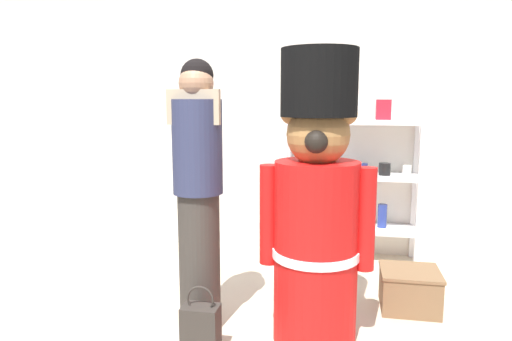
{
  "coord_description": "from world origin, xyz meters",
  "views": [
    {
      "loc": [
        0.49,
        -2.05,
        1.4
      ],
      "look_at": [
        -0.0,
        0.52,
        1.0
      ],
      "focal_mm": 32.16,
      "sensor_mm": 36.0,
      "label": 1
    }
  ],
  "objects": [
    {
      "name": "person_shopper",
      "position": [
        -0.35,
        0.52,
        0.87
      ],
      "size": [
        0.31,
        0.29,
        1.64
      ],
      "color": "#38332D",
      "rests_on": "ground_plane"
    },
    {
      "name": "back_wall",
      "position": [
        0.0,
        2.2,
        1.3
      ],
      "size": [
        6.4,
        0.12,
        2.6
      ],
      "primitive_type": "cube",
      "color": "silver",
      "rests_on": "ground_plane"
    },
    {
      "name": "teddy_bear_guard",
      "position": [
        0.35,
        0.51,
        0.79
      ],
      "size": [
        0.66,
        0.5,
        1.68
      ],
      "color": "red",
      "rests_on": "ground_plane"
    },
    {
      "name": "display_crate",
      "position": [
        0.96,
        1.03,
        0.14
      ],
      "size": [
        0.39,
        0.36,
        0.27
      ],
      "color": "brown",
      "rests_on": "ground_plane"
    },
    {
      "name": "shopping_bag",
      "position": [
        -0.26,
        0.22,
        0.15
      ],
      "size": [
        0.2,
        0.13,
        0.4
      ],
      "color": "#332D28",
      "rests_on": "ground_plane"
    },
    {
      "name": "merchandise_shelf",
      "position": [
        0.55,
        1.98,
        0.8
      ],
      "size": [
        1.18,
        0.35,
        1.56
      ],
      "color": "white",
      "rests_on": "ground_plane"
    }
  ]
}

